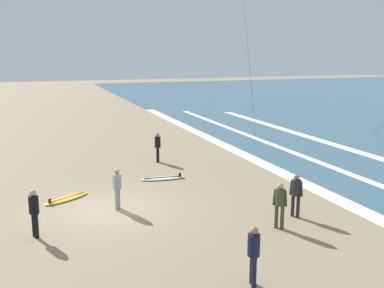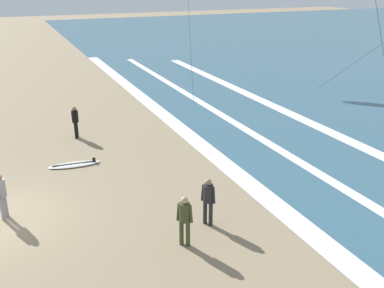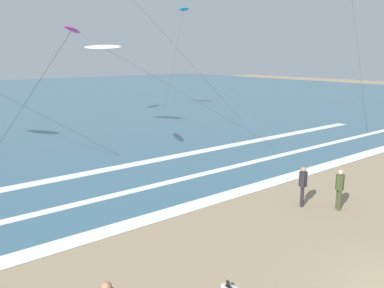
{
  "view_description": "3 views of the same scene",
  "coord_description": "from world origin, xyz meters",
  "px_view_note": "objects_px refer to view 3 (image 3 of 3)",
  "views": [
    {
      "loc": [
        16.37,
        -2.56,
        5.91
      ],
      "look_at": [
        0.9,
        2.96,
        2.54
      ],
      "focal_mm": 42.28,
      "sensor_mm": 36.0,
      "label": 1
    },
    {
      "loc": [
        13.69,
        1.0,
        7.43
      ],
      "look_at": [
        0.79,
        6.6,
        1.94
      ],
      "focal_mm": 40.35,
      "sensor_mm": 36.0,
      "label": 2
    },
    {
      "loc": [
        -9.84,
        -2.69,
        5.86
      ],
      "look_at": [
        -2.47,
        6.46,
        3.23
      ],
      "focal_mm": 37.48,
      "sensor_mm": 36.0,
      "label": 3
    }
  ],
  "objects_px": {
    "surfer_mid_group": "(340,186)",
    "kite_cyan_high_left": "(184,10)",
    "kite_magenta_distant_high": "(72,30)",
    "surfer_foreground_main": "(303,183)",
    "kite_white_distant_low": "(103,47)"
  },
  "relations": [
    {
      "from": "surfer_mid_group",
      "to": "kite_cyan_high_left",
      "type": "xyz_separation_m",
      "value": [
        19.33,
        34.65,
        10.47
      ]
    },
    {
      "from": "kite_cyan_high_left",
      "to": "kite_white_distant_low",
      "type": "xyz_separation_m",
      "value": [
        -19.07,
        -15.01,
        -5.07
      ]
    },
    {
      "from": "surfer_mid_group",
      "to": "kite_white_distant_low",
      "type": "height_order",
      "value": "kite_white_distant_low"
    },
    {
      "from": "surfer_mid_group",
      "to": "kite_cyan_high_left",
      "type": "relative_size",
      "value": 0.14
    },
    {
      "from": "surfer_mid_group",
      "to": "kite_white_distant_low",
      "type": "xyz_separation_m",
      "value": [
        0.27,
        19.63,
        5.4
      ]
    },
    {
      "from": "kite_magenta_distant_high",
      "to": "surfer_mid_group",
      "type": "bearing_deg",
      "value": -64.33
    },
    {
      "from": "surfer_mid_group",
      "to": "kite_white_distant_low",
      "type": "relative_size",
      "value": 0.13
    },
    {
      "from": "kite_cyan_high_left",
      "to": "kite_magenta_distant_high",
      "type": "xyz_separation_m",
      "value": [
        -24.82,
        -23.23,
        -4.43
      ]
    },
    {
      "from": "surfer_mid_group",
      "to": "kite_magenta_distant_high",
      "type": "xyz_separation_m",
      "value": [
        -5.49,
        11.42,
        6.04
      ]
    },
    {
      "from": "surfer_mid_group",
      "to": "kite_cyan_high_left",
      "type": "height_order",
      "value": "kite_cyan_high_left"
    },
    {
      "from": "kite_cyan_high_left",
      "to": "kite_white_distant_low",
      "type": "distance_m",
      "value": 24.79
    },
    {
      "from": "surfer_foreground_main",
      "to": "surfer_mid_group",
      "type": "distance_m",
      "value": 1.36
    },
    {
      "from": "surfer_foreground_main",
      "to": "surfer_mid_group",
      "type": "relative_size",
      "value": 1.0
    },
    {
      "from": "kite_cyan_high_left",
      "to": "kite_white_distant_low",
      "type": "relative_size",
      "value": 0.94
    },
    {
      "from": "kite_magenta_distant_high",
      "to": "kite_white_distant_low",
      "type": "xyz_separation_m",
      "value": [
        5.75,
        8.22,
        -0.64
      ]
    }
  ]
}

